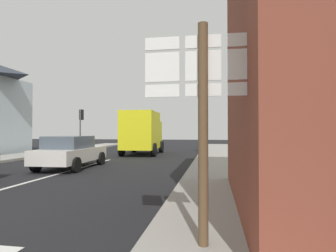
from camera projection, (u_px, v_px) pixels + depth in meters
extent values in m
plane|color=black|center=(95.00, 164.00, 14.34)|extent=(80.00, 80.00, 0.00)
cube|color=gray|center=(220.00, 171.00, 11.33)|extent=(2.59, 44.00, 0.14)
cube|color=silver|center=(50.00, 176.00, 10.40)|extent=(0.16, 12.00, 0.01)
cube|color=beige|center=(72.00, 154.00, 12.71)|extent=(1.85, 4.24, 0.60)
cube|color=#47515B|center=(69.00, 142.00, 12.48)|extent=(1.60, 2.14, 0.55)
cylinder|color=black|center=(68.00, 158.00, 14.17)|extent=(0.24, 0.65, 0.64)
cylinder|color=black|center=(101.00, 158.00, 13.92)|extent=(0.24, 0.65, 0.64)
cylinder|color=black|center=(36.00, 164.00, 11.50)|extent=(0.24, 0.65, 0.64)
cylinder|color=black|center=(76.00, 165.00, 11.25)|extent=(0.24, 0.65, 0.64)
cube|color=yellow|center=(141.00, 130.00, 19.44)|extent=(2.36, 3.79, 2.60)
cube|color=yellow|center=(148.00, 134.00, 21.92)|extent=(2.14, 1.39, 2.00)
cube|color=#47515B|center=(148.00, 124.00, 21.98)|extent=(1.76, 0.18, 0.70)
cylinder|color=black|center=(134.00, 147.00, 21.98)|extent=(0.32, 0.91, 0.90)
cylinder|color=black|center=(161.00, 147.00, 21.71)|extent=(0.32, 0.91, 0.90)
cylinder|color=black|center=(122.00, 150.00, 18.61)|extent=(0.32, 0.91, 0.90)
cylinder|color=black|center=(154.00, 150.00, 18.34)|extent=(0.32, 0.91, 0.90)
cylinder|color=brown|center=(203.00, 139.00, 3.80)|extent=(0.14, 0.14, 3.20)
cube|color=white|center=(162.00, 44.00, 3.97)|extent=(0.50, 0.03, 0.18)
cube|color=black|center=(163.00, 44.00, 3.99)|extent=(0.43, 0.01, 0.13)
cube|color=white|center=(162.00, 67.00, 3.97)|extent=(0.50, 0.03, 0.42)
cube|color=black|center=(163.00, 68.00, 3.98)|extent=(0.43, 0.01, 0.32)
cube|color=white|center=(162.00, 91.00, 3.96)|extent=(0.50, 0.03, 0.18)
cube|color=black|center=(163.00, 91.00, 3.98)|extent=(0.43, 0.01, 0.13)
cube|color=white|center=(203.00, 42.00, 3.88)|extent=(0.50, 0.03, 0.18)
cube|color=black|center=(203.00, 42.00, 3.89)|extent=(0.43, 0.01, 0.13)
cube|color=white|center=(203.00, 66.00, 3.87)|extent=(0.50, 0.03, 0.42)
cube|color=black|center=(203.00, 66.00, 3.89)|extent=(0.43, 0.01, 0.32)
cube|color=white|center=(203.00, 90.00, 3.86)|extent=(0.50, 0.03, 0.18)
cube|color=black|center=(203.00, 90.00, 3.88)|extent=(0.43, 0.01, 0.13)
cube|color=white|center=(246.00, 39.00, 3.78)|extent=(0.50, 0.03, 0.18)
cube|color=black|center=(246.00, 40.00, 3.80)|extent=(0.43, 0.01, 0.13)
cube|color=white|center=(246.00, 64.00, 3.77)|extent=(0.50, 0.03, 0.42)
cube|color=black|center=(246.00, 64.00, 3.79)|extent=(0.43, 0.01, 0.32)
cube|color=white|center=(246.00, 89.00, 3.77)|extent=(0.50, 0.03, 0.18)
cube|color=black|center=(246.00, 89.00, 3.79)|extent=(0.43, 0.01, 0.13)
cylinder|color=#47474C|center=(80.00, 130.00, 23.82)|extent=(0.12, 0.12, 3.56)
cube|color=black|center=(81.00, 115.00, 24.04)|extent=(0.30, 0.28, 0.90)
sphere|color=red|center=(82.00, 112.00, 24.18)|extent=(0.18, 0.18, 0.18)
sphere|color=#3C2303|center=(82.00, 115.00, 24.18)|extent=(0.18, 0.18, 0.18)
sphere|color=black|center=(82.00, 118.00, 24.17)|extent=(0.18, 0.18, 0.18)
cylinder|color=#47474C|center=(204.00, 132.00, 20.73)|extent=(0.12, 0.12, 3.29)
cube|color=black|center=(204.00, 116.00, 20.94)|extent=(0.30, 0.28, 0.90)
sphere|color=red|center=(204.00, 113.00, 21.09)|extent=(0.18, 0.18, 0.18)
sphere|color=#3C2303|center=(204.00, 116.00, 21.08)|extent=(0.18, 0.18, 0.18)
sphere|color=black|center=(204.00, 120.00, 21.08)|extent=(0.18, 0.18, 0.18)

